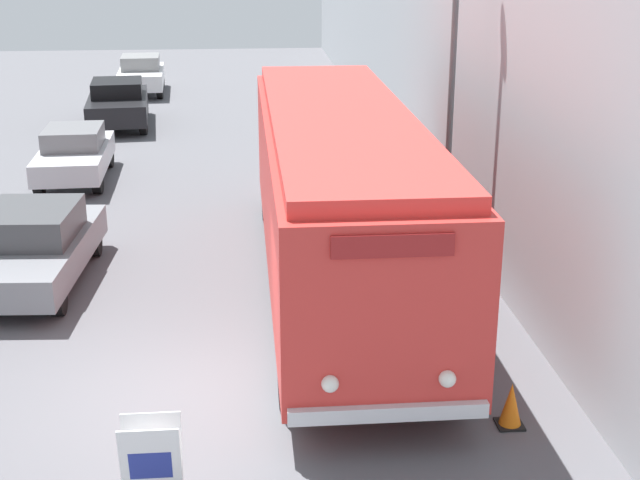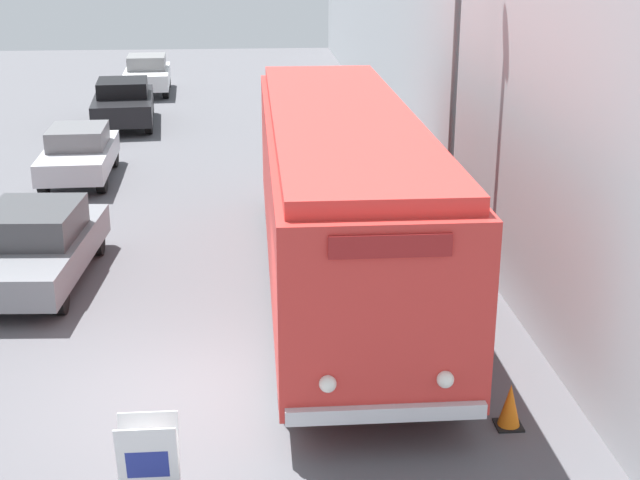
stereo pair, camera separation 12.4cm
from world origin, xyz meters
TOP-DOWN VIEW (x-y plane):
  - ground_plane at (0.00, 0.00)m, footprint 80.00×80.00m
  - building_wall_right at (5.83, 10.00)m, footprint 0.30×60.00m
  - vintage_bus at (2.76, 3.94)m, footprint 2.65×11.53m
  - sign_board at (-0.10, -2.46)m, footprint 0.69×0.40m
  - streetlamp at (5.00, 5.08)m, footprint 0.36×0.36m
  - parked_car_near at (-2.96, 4.71)m, footprint 2.18×4.50m
  - parked_car_mid at (-3.42, 12.12)m, footprint 1.83×4.11m
  - parked_car_far at (-3.15, 19.18)m, footprint 2.32×4.60m
  - parked_car_distant at (-3.02, 25.64)m, footprint 2.00×4.20m
  - traffic_cone at (4.54, -1.15)m, footprint 0.36×0.36m

SIDE VIEW (x-z plane):
  - ground_plane at x=0.00m, z-range 0.00..0.00m
  - traffic_cone at x=4.54m, z-range -0.01..0.63m
  - sign_board at x=-0.10m, z-range -0.02..1.06m
  - parked_car_near at x=-2.96m, z-range 0.00..1.45m
  - parked_car_mid at x=-3.42m, z-range 0.02..1.44m
  - parked_car_distant at x=-3.02m, z-range 0.02..1.54m
  - parked_car_far at x=-3.15m, z-range 0.02..1.56m
  - vintage_bus at x=2.76m, z-range 0.23..3.58m
  - building_wall_right at x=5.83m, z-range 0.00..7.22m
  - streetlamp at x=5.00m, z-range 0.99..8.04m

